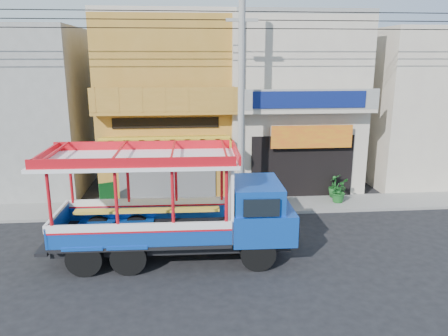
% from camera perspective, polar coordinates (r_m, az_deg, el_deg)
% --- Properties ---
extents(ground, '(90.00, 90.00, 0.00)m').
position_cam_1_polar(ground, '(15.31, 7.46, -10.03)').
color(ground, black).
rests_on(ground, ground).
extents(sidewalk, '(30.00, 2.00, 0.12)m').
position_cam_1_polar(sidewalk, '(18.93, 4.86, -4.90)').
color(sidewalk, slate).
rests_on(sidewalk, ground).
extents(shophouse_left, '(6.00, 7.50, 8.24)m').
position_cam_1_polar(shophouse_left, '(21.67, -7.34, 8.48)').
color(shophouse_left, '#A37024').
rests_on(shophouse_left, ground).
extents(shophouse_right, '(6.00, 6.75, 8.24)m').
position_cam_1_polar(shophouse_right, '(22.27, 8.45, 8.60)').
color(shophouse_right, '#BBAB99').
rests_on(shophouse_right, ground).
extents(party_pilaster, '(0.35, 0.30, 8.00)m').
position_cam_1_polar(party_pilaster, '(18.71, 1.63, 7.33)').
color(party_pilaster, '#BBAB99').
rests_on(party_pilaster, ground).
extents(filler_building_left, '(6.00, 6.00, 7.60)m').
position_cam_1_polar(filler_building_left, '(23.09, -25.07, 6.85)').
color(filler_building_left, gray).
rests_on(filler_building_left, ground).
extents(filler_building_right, '(6.00, 6.00, 7.60)m').
position_cam_1_polar(filler_building_right, '(24.91, 24.39, 7.38)').
color(filler_building_right, '#BBAB99').
rests_on(filler_building_right, ground).
extents(utility_pole, '(28.00, 0.26, 9.00)m').
position_cam_1_polar(utility_pole, '(17.09, 2.77, 10.13)').
color(utility_pole, gray).
rests_on(utility_pole, ground).
extents(songthaew_truck, '(7.77, 2.76, 3.60)m').
position_cam_1_polar(songthaew_truck, '(13.79, -4.52, -4.99)').
color(songthaew_truck, black).
rests_on(songthaew_truck, ground).
extents(green_sign, '(0.67, 0.52, 1.06)m').
position_cam_1_polar(green_sign, '(19.00, -14.92, -3.67)').
color(green_sign, black).
rests_on(green_sign, sidewalk).
extents(potted_plant_a, '(1.09, 1.14, 0.99)m').
position_cam_1_polar(potted_plant_a, '(19.64, 14.66, -2.91)').
color(potted_plant_a, '#19591E').
rests_on(potted_plant_a, sidewalk).
extents(potted_plant_c, '(0.83, 0.83, 1.06)m').
position_cam_1_polar(potted_plant_c, '(20.27, 14.30, -2.25)').
color(potted_plant_c, '#19591E').
rests_on(potted_plant_c, sidewalk).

